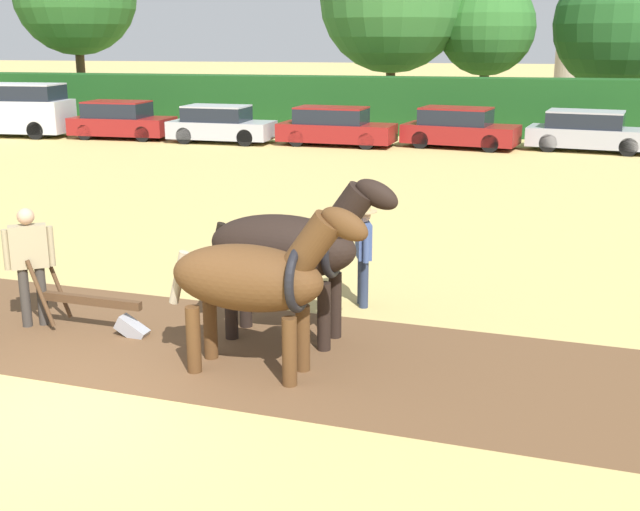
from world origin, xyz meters
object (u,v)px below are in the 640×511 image
object	(u,v)px
draft_horse_lead_left	(256,278)
farmer_at_plow	(30,258)
draft_horse_lead_right	(291,247)
parked_car_right	(589,132)
parked_van	(10,109)
parked_car_left	(121,121)
parked_car_center_right	(459,128)
farmer_beside_team	(363,248)
tree_center	(622,24)
plow	(101,310)
tree_center_left	(487,27)
parked_car_center_left	(220,125)
parked_car_center	(335,127)

from	to	relation	value
draft_horse_lead_left	farmer_at_plow	size ratio (longest dim) A/B	1.53
draft_horse_lead_right	parked_car_right	size ratio (longest dim) A/B	0.60
farmer_at_plow	parked_van	bearing A→B (deg)	-179.05
parked_car_left	parked_car_right	bearing A→B (deg)	1.17
parked_car_left	parked_car_center_right	distance (m)	13.59
draft_horse_lead_right	farmer_beside_team	distance (m)	1.82
tree_center	parked_car_center_right	size ratio (longest dim) A/B	1.71
plow	parked_van	xyz separation A→B (m)	(-14.35, 20.42, 0.79)
draft_horse_lead_left	parked_car_left	xyz separation A→B (m)	(-12.08, 21.57, -0.51)
plow	farmer_beside_team	size ratio (longest dim) A/B	1.12
parked_car_left	tree_center_left	bearing A→B (deg)	32.33
draft_horse_lead_left	parked_car_center_right	world-z (taller)	draft_horse_lead_left
tree_center	parked_van	size ratio (longest dim) A/B	1.51
parked_car_right	plow	bearing A→B (deg)	-101.70
draft_horse_lead_left	parked_car_center_right	xyz separation A→B (m)	(1.51, 21.60, -0.51)
parked_car_left	draft_horse_lead_right	bearing A→B (deg)	-58.00
parked_car_center_left	draft_horse_lead_left	bearing A→B (deg)	-67.01
draft_horse_lead_right	parked_car_center_left	bearing A→B (deg)	117.81
parked_car_right	parked_van	bearing A→B (deg)	-168.20
tree_center_left	parked_car_center_right	xyz separation A→B (m)	(-0.71, -8.67, -3.73)
parked_car_left	farmer_at_plow	bearing A→B (deg)	-66.62
tree_center_left	farmer_beside_team	xyz separation A→B (m)	(-1.35, -27.45, -3.53)
draft_horse_lead_right	parked_car_center_right	world-z (taller)	draft_horse_lead_right
draft_horse_lead_right	parked_car_right	bearing A→B (deg)	79.99
parked_van	parked_car_center_right	distance (m)	18.41
plow	farmer_at_plow	xyz separation A→B (m)	(-1.06, 0.05, 0.69)
parked_car_left	farmer_beside_team	bearing A→B (deg)	-54.32
parked_car_left	parked_car_right	size ratio (longest dim) A/B	0.88
tree_center	plow	bearing A→B (deg)	-109.60
parked_car_left	parked_car_center_right	bearing A→B (deg)	1.16
farmer_at_plow	parked_car_center_left	distance (m)	20.61
tree_center_left	parked_car_center_right	distance (m)	9.46
draft_horse_lead_left	plow	xyz separation A→B (m)	(-2.55, 0.89, -0.90)
draft_horse_lead_left	parked_car_center_right	distance (m)	21.66
parked_car_center_right	farmer_beside_team	bearing A→B (deg)	-79.97
parked_car_right	tree_center	bearing A→B (deg)	88.64
parked_car_left	plow	bearing A→B (deg)	-64.19
tree_center_left	parked_car_center	world-z (taller)	tree_center_left
plow	parked_car_center	world-z (taller)	parked_car_center
draft_horse_lead_right	parked_car_center	size ratio (longest dim) A/B	0.61
farmer_at_plow	draft_horse_lead_right	bearing A→B (deg)	61.76
tree_center	parked_car_center_left	world-z (taller)	tree_center
farmer_beside_team	draft_horse_lead_left	bearing A→B (deg)	-124.32
parked_van	parked_car_left	bearing A→B (deg)	0.84
draft_horse_lead_right	parked_van	size ratio (longest dim) A/B	0.55
parked_car_center_right	parked_car_left	bearing A→B (deg)	-167.92
parked_van	parked_car_center_right	bearing A→B (deg)	-1.40
tree_center_left	farmer_beside_team	distance (m)	27.71
plow	farmer_at_plow	bearing A→B (deg)	-176.35
farmer_beside_team	parked_car_center_left	world-z (taller)	farmer_beside_team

